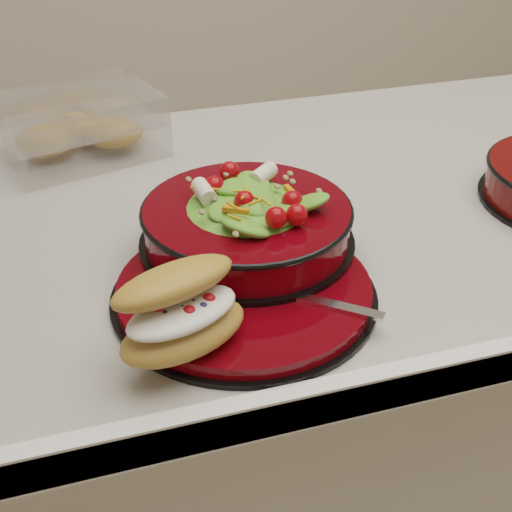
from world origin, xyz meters
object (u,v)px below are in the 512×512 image
object	(u,v)px
salad_bowl	(247,215)
island_counter	(330,417)
dinner_plate	(245,291)
croissant	(181,311)
pastry_box	(79,127)
fork	(296,296)

from	to	relation	value
salad_bowl	island_counter	bearing A→B (deg)	33.41
dinner_plate	croissant	distance (m)	0.13
dinner_plate	pastry_box	world-z (taller)	pastry_box
island_counter	fork	bearing A→B (deg)	-124.35
island_counter	fork	size ratio (longest dim) A/B	8.35
island_counter	salad_bowl	distance (m)	0.55
salad_bowl	croissant	bearing A→B (deg)	-125.25
dinner_plate	pastry_box	size ratio (longest dim) A/B	1.10
island_counter	salad_bowl	world-z (taller)	salad_bowl
island_counter	dinner_plate	bearing A→B (deg)	-136.19
salad_bowl	croissant	xyz separation A→B (m)	(-0.11, -0.16, 0.00)
croissant	pastry_box	size ratio (longest dim) A/B	0.56
fork	pastry_box	size ratio (longest dim) A/B	0.55
fork	island_counter	bearing A→B (deg)	5.50
salad_bowl	croissant	world-z (taller)	salad_bowl
fork	croissant	bearing A→B (deg)	145.91
croissant	island_counter	bearing A→B (deg)	22.50
island_counter	pastry_box	xyz separation A→B (m)	(-0.35, 0.24, 0.49)
dinner_plate	salad_bowl	bearing A→B (deg)	72.00
dinner_plate	fork	bearing A→B (deg)	-41.78
salad_bowl	dinner_plate	bearing A→B (deg)	-108.00
salad_bowl	pastry_box	bearing A→B (deg)	113.86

